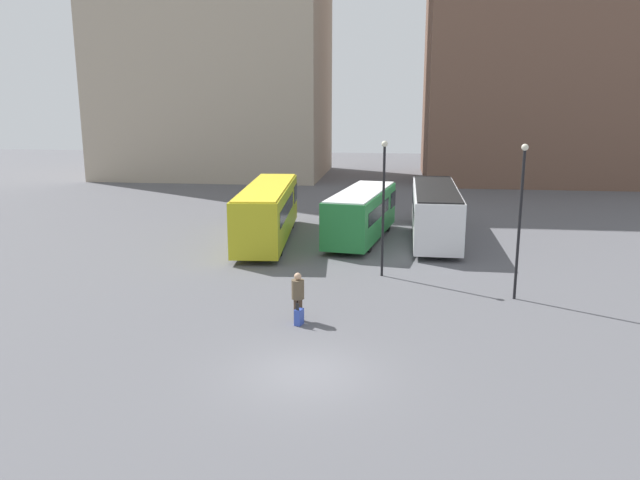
% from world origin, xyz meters
% --- Properties ---
extents(ground_plane, '(160.00, 160.00, 0.00)m').
position_xyz_m(ground_plane, '(0.00, 0.00, 0.00)').
color(ground_plane, '#56565B').
extents(bus_0, '(3.48, 12.15, 3.27)m').
position_xyz_m(bus_0, '(-4.92, 18.03, 1.79)').
color(bus_0, gold).
rests_on(bus_0, ground_plane).
extents(bus_1, '(3.94, 9.61, 2.96)m').
position_xyz_m(bus_1, '(0.58, 18.82, 1.61)').
color(bus_1, '#237A38').
rests_on(bus_1, ground_plane).
extents(bus_2, '(2.73, 11.62, 3.11)m').
position_xyz_m(bus_2, '(4.91, 19.75, 1.70)').
color(bus_2, silver).
rests_on(bus_2, ground_plane).
extents(traveler, '(0.59, 0.59, 1.86)m').
position_xyz_m(traveler, '(-0.99, 4.64, 1.10)').
color(traveler, '#4C3828').
rests_on(traveler, ground_plane).
extents(suitcase, '(0.34, 0.45, 0.88)m').
position_xyz_m(suitcase, '(-0.87, 4.14, 0.31)').
color(suitcase, '#334CB2').
rests_on(suitcase, ground_plane).
extents(lamp_post_0, '(0.28, 0.28, 6.36)m').
position_xyz_m(lamp_post_0, '(2.01, 11.13, 3.70)').
color(lamp_post_0, black).
rests_on(lamp_post_0, ground_plane).
extents(lamp_post_1, '(0.28, 0.28, 6.47)m').
position_xyz_m(lamp_post_1, '(7.64, 8.31, 3.75)').
color(lamp_post_1, black).
rests_on(lamp_post_1, ground_plane).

